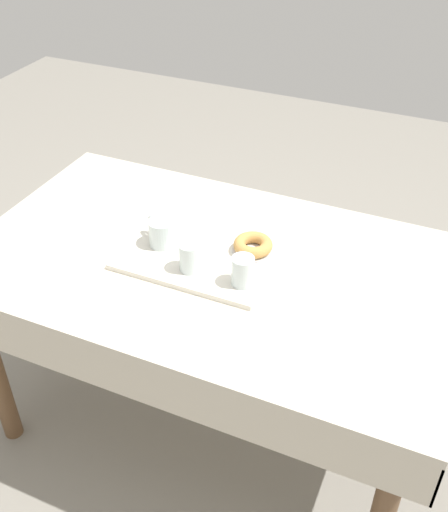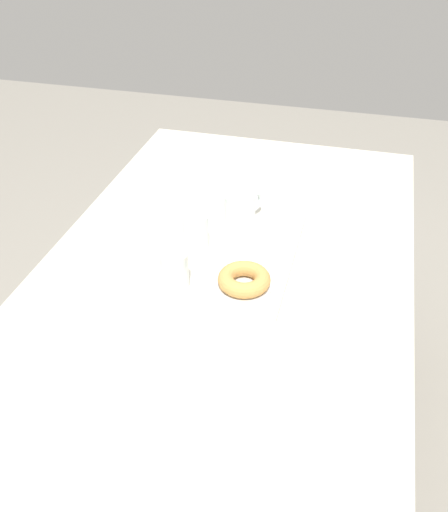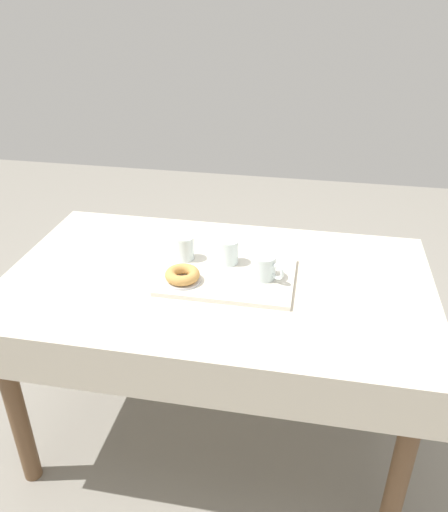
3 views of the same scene
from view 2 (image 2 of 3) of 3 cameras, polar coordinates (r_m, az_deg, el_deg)
name	(u,v)px [view 2 (image 2 of 3)]	position (r m, az deg, el deg)	size (l,w,h in m)	color
ground_plane	(226,457)	(1.91, 0.16, -18.89)	(6.00, 6.00, 0.00)	gray
dining_table	(226,298)	(1.45, 0.20, -4.09)	(1.46, 0.86, 0.73)	beige
serving_tray	(228,252)	(1.42, 0.39, 0.41)	(0.45, 0.32, 0.02)	silver
tea_mug_left	(240,210)	(1.49, 1.58, 4.50)	(0.11, 0.09, 0.08)	silver
water_glass_near	(196,233)	(1.40, -2.76, 2.24)	(0.06, 0.06, 0.09)	silver
water_glass_far	(174,271)	(1.28, -4.82, -1.49)	(0.06, 0.06, 0.09)	silver
donut_plate_left	(244,287)	(1.29, 1.95, -3.02)	(0.12, 0.12, 0.01)	silver
sugar_donut_left	(244,279)	(1.28, 1.97, -2.27)	(0.12, 0.12, 0.04)	tan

